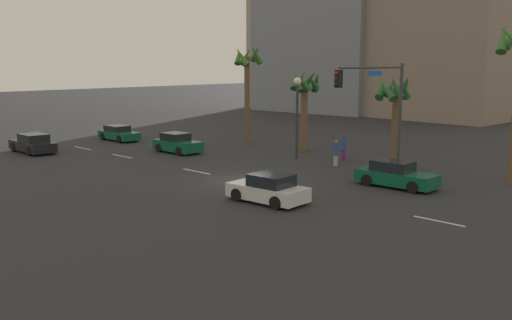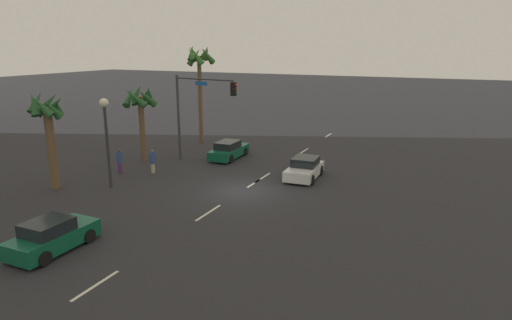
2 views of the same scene
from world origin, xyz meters
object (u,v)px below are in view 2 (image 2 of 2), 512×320
object	(u,v)px
palm_tree_0	(199,65)
palm_tree_1	(48,119)
palm_tree_3	(140,104)
car_1	(52,236)
pedestrian_1	(119,160)
streetlamp	(106,125)
traffic_signal	(196,104)
car_3	(304,169)
car_2	(229,150)
pedestrian_0	(153,161)

from	to	relation	value
palm_tree_0	palm_tree_1	bearing A→B (deg)	175.69
palm_tree_0	palm_tree_3	bearing A→B (deg)	176.07
car_1	palm_tree_0	size ratio (longest dim) A/B	0.44
pedestrian_1	palm_tree_0	size ratio (longest dim) A/B	0.20
streetlamp	pedestrian_1	bearing A→B (deg)	31.00
streetlamp	palm_tree_3	world-z (taller)	palm_tree_3
traffic_signal	palm_tree_1	world-z (taller)	traffic_signal
car_3	car_2	bearing A→B (deg)	69.75
traffic_signal	palm_tree_3	bearing A→B (deg)	109.90
car_1	traffic_signal	world-z (taller)	traffic_signal
car_2	car_3	distance (m)	7.73
traffic_signal	pedestrian_0	distance (m)	5.50
car_1	palm_tree_0	distance (m)	23.73
streetlamp	pedestrian_0	bearing A→B (deg)	-7.40
pedestrian_0	palm_tree_3	distance (m)	5.17
palm_tree_1	traffic_signal	bearing A→B (deg)	-26.88
streetlamp	pedestrian_1	size ratio (longest dim) A/B	3.22
streetlamp	palm_tree_0	xyz separation A→B (m)	(13.92, 1.80, 3.03)
car_1	car_2	world-z (taller)	car_1
car_2	palm_tree_0	world-z (taller)	palm_tree_0
car_2	traffic_signal	distance (m)	4.67
traffic_signal	car_1	bearing A→B (deg)	-171.36
palm_tree_3	palm_tree_0	bearing A→B (deg)	-3.93
car_2	traffic_signal	bearing A→B (deg)	142.80
streetlamp	palm_tree_3	distance (m)	6.61
car_3	palm_tree_3	world-z (taller)	palm_tree_3
car_2	palm_tree_3	xyz separation A→B (m)	(-3.57, 5.68, 3.83)
car_2	streetlamp	size ratio (longest dim) A/B	0.78
pedestrian_1	palm_tree_0	distance (m)	12.70
car_2	traffic_signal	xyz separation A→B (m)	(-2.09, 1.59, 3.86)
streetlamp	palm_tree_1	distance (m)	3.45
car_2	traffic_signal	world-z (taller)	traffic_signal
car_3	streetlamp	bearing A→B (deg)	123.70
palm_tree_1	car_2	bearing A→B (deg)	-28.94
palm_tree_1	palm_tree_3	xyz separation A→B (m)	(7.87, -0.65, 0.08)
palm_tree_3	traffic_signal	bearing A→B (deg)	-70.10
palm_tree_1	pedestrian_1	bearing A→B (deg)	-16.18
streetlamp	pedestrian_0	world-z (taller)	streetlamp
car_3	pedestrian_1	distance (m)	13.00
car_1	car_2	xyz separation A→B (m)	(17.89, 0.81, -0.02)
palm_tree_0	palm_tree_3	world-z (taller)	palm_tree_0
car_1	pedestrian_1	world-z (taller)	pedestrian_1
car_3	traffic_signal	distance (m)	9.67
pedestrian_0	palm_tree_1	xyz separation A→B (m)	(-5.41, 3.46, 3.51)
car_1	streetlamp	xyz separation A→B (m)	(8.15, 4.16, 3.33)
car_1	pedestrian_0	bearing A→B (deg)	17.23
palm_tree_1	palm_tree_3	bearing A→B (deg)	-4.69
car_1	car_3	bearing A→B (deg)	-22.93
car_3	palm_tree_0	bearing A→B (deg)	61.09
streetlamp	palm_tree_0	bearing A→B (deg)	7.35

